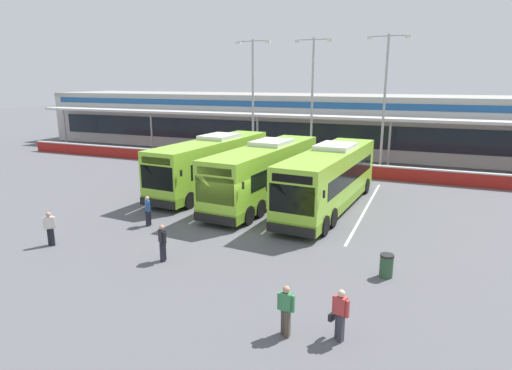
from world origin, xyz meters
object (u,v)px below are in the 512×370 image
pedestrian_approaching_bus (286,309)px  lamp_post_west (253,94)px  pedestrian_with_handbag (340,313)px  pedestrian_near_bin (148,210)px  coach_bus_leftmost (213,165)px  pedestrian_in_dark_coat (50,227)px  coach_bus_centre (329,179)px  litter_bin (386,266)px  pedestrian_child (162,242)px  coach_bus_left_centre (265,173)px  lamp_post_east (385,96)px  lamp_post_centre (312,95)px

pedestrian_approaching_bus → lamp_post_west: bearing=114.8°
pedestrian_with_handbag → pedestrian_near_bin: same height
coach_bus_leftmost → pedestrian_in_dark_coat: coach_bus_leftmost is taller
coach_bus_centre → lamp_post_west: lamp_post_west is taller
litter_bin → pedestrian_child: bearing=-167.1°
coach_bus_left_centre → pedestrian_near_bin: (-3.97, -6.90, -0.91)m
coach_bus_left_centre → pedestrian_child: size_ratio=7.59×
coach_bus_left_centre → pedestrian_approaching_bus: (5.98, -13.68, -0.91)m
coach_bus_left_centre → pedestrian_near_bin: bearing=-119.9°
coach_bus_left_centre → lamp_post_east: size_ratio=1.12×
coach_bus_left_centre → litter_bin: 11.93m
coach_bus_leftmost → pedestrian_near_bin: 8.29m
coach_bus_leftmost → coach_bus_centre: 8.70m
pedestrian_near_bin → lamp_post_west: (-1.70, 18.38, 5.42)m
pedestrian_near_bin → coach_bus_left_centre: bearing=60.1°
pedestrian_approaching_bus → pedestrian_near_bin: bearing=145.7°
coach_bus_left_centre → litter_bin: bearing=-45.2°
coach_bus_centre → litter_bin: bearing=-63.1°
pedestrian_approaching_bus → pedestrian_in_dark_coat: bearing=167.6°
pedestrian_approaching_bus → pedestrian_with_handbag: bearing=14.2°
pedestrian_child → lamp_post_east: 23.37m
litter_bin → lamp_post_east: bearing=97.4°
pedestrian_near_bin → pedestrian_approaching_bus: size_ratio=1.00×
pedestrian_with_handbag → lamp_post_west: 28.58m
pedestrian_child → lamp_post_centre: size_ratio=0.15×
coach_bus_leftmost → litter_bin: 16.14m
coach_bus_centre → pedestrian_approaching_bus: bearing=-82.3°
coach_bus_leftmost → pedestrian_approaching_bus: size_ratio=7.59×
lamp_post_west → lamp_post_east: same height
lamp_post_centre → lamp_post_east: bearing=-6.8°
coach_bus_centre → pedestrian_near_bin: bearing=-140.0°
pedestrian_in_dark_coat → pedestrian_approaching_bus: bearing=-12.4°
coach_bus_leftmost → litter_bin: size_ratio=13.23×
pedestrian_with_handbag → coach_bus_centre: bearing=104.3°
coach_bus_left_centre → litter_bin: coach_bus_left_centre is taller
coach_bus_left_centre → coach_bus_centre: 4.14m
lamp_post_centre → lamp_post_east: same height
pedestrian_with_handbag → lamp_post_centre: (-7.87, 25.38, 5.43)m
pedestrian_child → pedestrian_with_handbag: bearing=-19.2°
pedestrian_child → coach_bus_leftmost: bearing=108.0°
pedestrian_in_dark_coat → coach_bus_left_centre: bearing=59.4°
pedestrian_with_handbag → pedestrian_near_bin: bearing=150.9°
coach_bus_centre → pedestrian_child: (-4.76, -10.36, -0.91)m
pedestrian_in_dark_coat → lamp_post_centre: size_ratio=0.15×
coach_bus_left_centre → pedestrian_in_dark_coat: size_ratio=7.59×
pedestrian_child → litter_bin: (8.97, 2.05, -0.41)m
coach_bus_leftmost → lamp_post_centre: size_ratio=1.12×
lamp_post_east → litter_bin: size_ratio=11.83×
coach_bus_centre → pedestrian_near_bin: 10.62m
pedestrian_approaching_bus → lamp_post_centre: bearing=103.8°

